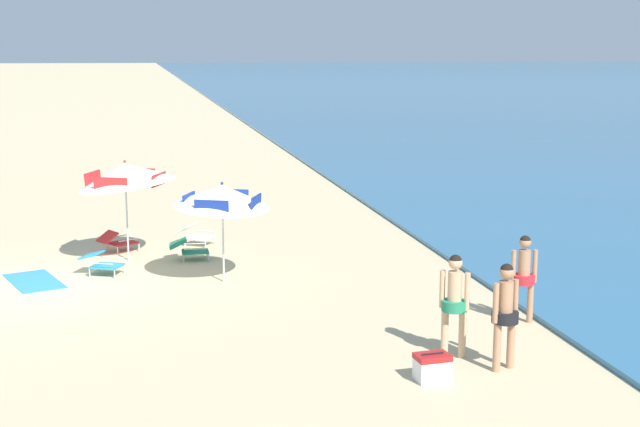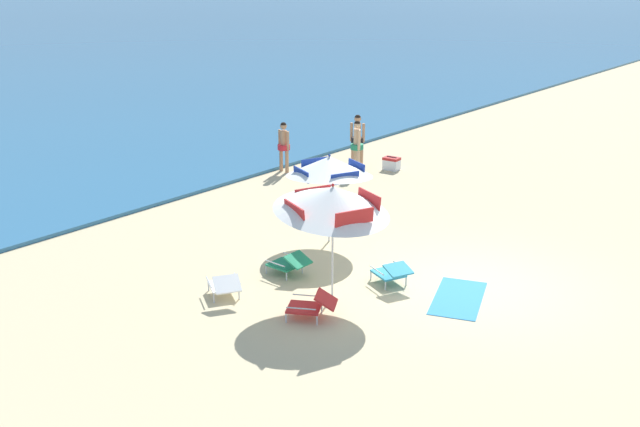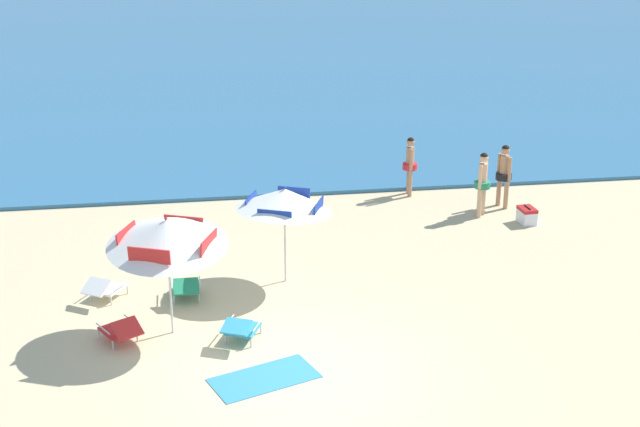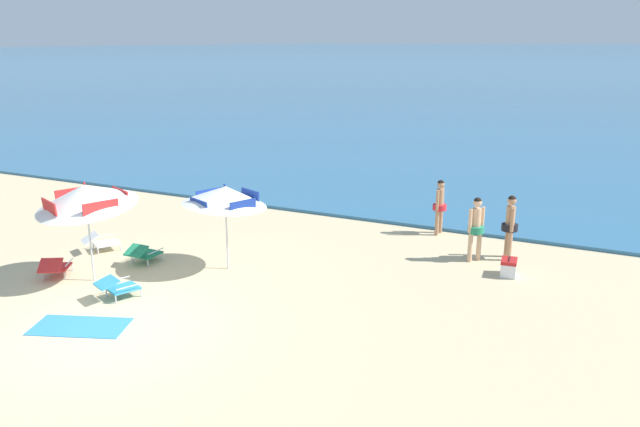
% 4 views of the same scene
% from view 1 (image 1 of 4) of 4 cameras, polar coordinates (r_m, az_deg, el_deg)
% --- Properties ---
extents(ground_plane, '(800.00, 800.00, 0.00)m').
position_cam_1_polar(ground_plane, '(18.48, -18.20, -4.80)').
color(ground_plane, '#CCB78C').
extents(beach_umbrella_striped_main, '(2.35, 2.39, 2.40)m').
position_cam_1_polar(beach_umbrella_striped_main, '(20.19, -12.60, 2.55)').
color(beach_umbrella_striped_main, silver).
rests_on(beach_umbrella_striped_main, ground).
extents(beach_umbrella_striped_second, '(2.77, 2.76, 2.13)m').
position_cam_1_polar(beach_umbrella_striped_second, '(17.96, -6.40, 1.16)').
color(beach_umbrella_striped_second, silver).
rests_on(beach_umbrella_striped_second, ground).
extents(lounge_chair_under_umbrella, '(0.90, 1.03, 0.52)m').
position_cam_1_polar(lounge_chair_under_umbrella, '(21.41, -13.07, -1.75)').
color(lounge_chair_under_umbrella, red).
rests_on(lounge_chair_under_umbrella, ground).
extents(lounge_chair_beside_umbrella, '(0.83, 0.99, 0.49)m').
position_cam_1_polar(lounge_chair_beside_umbrella, '(19.31, -14.08, -3.09)').
color(lounge_chair_beside_umbrella, teal).
rests_on(lounge_chair_beside_umbrella, ground).
extents(lounge_chair_facing_sea, '(0.91, 1.03, 0.52)m').
position_cam_1_polar(lounge_chair_facing_sea, '(21.83, -8.18, -1.34)').
color(lounge_chair_facing_sea, white).
rests_on(lounge_chair_facing_sea, ground).
extents(lounge_chair_spare_folded, '(0.59, 0.89, 0.51)m').
position_cam_1_polar(lounge_chair_spare_folded, '(20.24, -8.53, -2.28)').
color(lounge_chair_spare_folded, '#1E7F56').
rests_on(lounge_chair_spare_folded, ground).
extents(person_standing_near_shore, '(0.40, 0.41, 1.63)m').
position_cam_1_polar(person_standing_near_shore, '(13.79, 8.77, -5.46)').
color(person_standing_near_shore, '#D8A87F').
rests_on(person_standing_near_shore, ground).
extents(person_standing_beside, '(0.38, 0.47, 1.57)m').
position_cam_1_polar(person_standing_beside, '(15.70, 13.17, -3.78)').
color(person_standing_beside, tan).
rests_on(person_standing_beside, ground).
extents(person_wading_in, '(0.40, 0.46, 1.64)m').
position_cam_1_polar(person_wading_in, '(13.33, 12.00, -6.11)').
color(person_wading_in, tan).
rests_on(person_wading_in, ground).
extents(cooler_box, '(0.39, 0.52, 0.43)m').
position_cam_1_polar(cooler_box, '(12.95, 7.34, -9.93)').
color(cooler_box, white).
rests_on(cooler_box, ground).
extents(beach_towel, '(2.00, 1.48, 0.01)m').
position_cam_1_polar(beach_towel, '(19.20, -18.15, -4.21)').
color(beach_towel, '#3384BC').
rests_on(beach_towel, ground).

